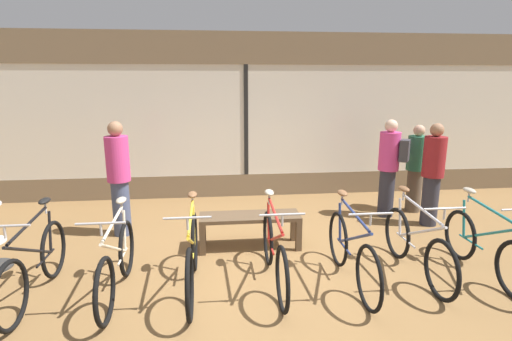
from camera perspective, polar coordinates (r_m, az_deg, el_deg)
ground_plane at (r=5.05m, az=1.90°, el=-14.51°), size 24.00×24.00×0.00m
shop_back_wall at (r=7.88m, az=-1.45°, el=7.93°), size 12.00×0.08×3.20m
bicycle_far_left at (r=4.99m, az=-29.04°, el=-11.75°), size 0.46×1.73×1.02m
bicycle_left at (r=4.70m, az=-19.25°, el=-12.40°), size 0.46×1.68×1.02m
bicycle_center_left at (r=4.59m, az=-9.10°, el=-12.07°), size 0.46×1.80×1.05m
bicycle_center at (r=4.68m, az=2.61°, el=-11.57°), size 0.46×1.76×1.03m
bicycle_center_right at (r=4.80m, az=13.48°, el=-11.25°), size 0.46×1.72×1.03m
bicycle_right at (r=5.24m, az=21.96°, el=-9.93°), size 0.46×1.73×1.02m
bicycle_far_right at (r=5.57m, az=29.89°, el=-9.48°), size 0.46×1.67×1.01m
display_bench at (r=5.62m, az=-0.88°, el=-7.21°), size 1.40×0.44×0.48m
customer_near_rack at (r=7.58m, az=21.75°, el=0.67°), size 0.53×0.55×1.56m
customer_by_window at (r=6.95m, az=23.93°, el=-0.29°), size 0.43×0.43×1.66m
customer_mid_floor at (r=6.27m, az=-19.00°, el=-0.81°), size 0.48×0.48×1.74m
customer_near_bench at (r=7.12m, az=18.53°, el=0.73°), size 0.56×0.51×1.67m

